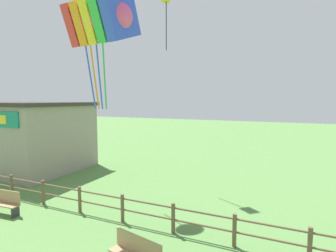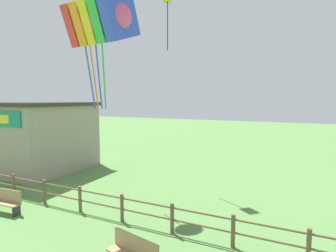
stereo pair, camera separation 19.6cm
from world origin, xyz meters
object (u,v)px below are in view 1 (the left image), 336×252
at_px(seaside_building, 27,135).
at_px(park_bench_by_building, 3,201).
at_px(kite_rainbow_parafoil, 101,20).
at_px(kite_yellow_diamond, 166,10).

bearing_deg(seaside_building, park_bench_by_building, -44.74).
relative_size(kite_rainbow_parafoil, kite_yellow_diamond, 1.20).
bearing_deg(kite_yellow_diamond, park_bench_by_building, -118.78).
xyz_separation_m(seaside_building, kite_yellow_diamond, (9.99, 1.95, 7.82)).
height_order(park_bench_by_building, kite_rainbow_parafoil, kite_rainbow_parafoil).
relative_size(seaside_building, kite_rainbow_parafoil, 1.91).
relative_size(seaside_building, park_bench_by_building, 4.54).
bearing_deg(kite_rainbow_parafoil, kite_yellow_diamond, 93.61).
distance_m(park_bench_by_building, kite_yellow_diamond, 13.03).
bearing_deg(park_bench_by_building, kite_yellow_diamond, 61.22).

